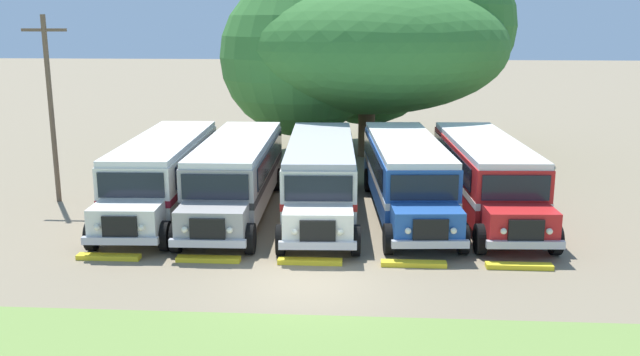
{
  "coord_description": "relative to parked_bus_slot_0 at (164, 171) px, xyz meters",
  "views": [
    {
      "loc": [
        1.58,
        -18.2,
        7.37
      ],
      "look_at": [
        0.0,
        6.41,
        1.6
      ],
      "focal_mm": 38.23,
      "sensor_mm": 36.0,
      "label": 1
    }
  ],
  "objects": [
    {
      "name": "ground_plane",
      "position": [
        6.2,
        -7.38,
        -1.58
      ],
      "size": [
        220.0,
        220.0,
        0.0
      ],
      "primitive_type": "plane",
      "color": "#84755B"
    },
    {
      "name": "parked_bus_slot_0",
      "position": [
        0.0,
        0.0,
        0.0
      ],
      "size": [
        3.07,
        10.89,
        2.82
      ],
      "rotation": [
        0.0,
        0.0,
        -1.53
      ],
      "color": "silver",
      "rests_on": "ground_plane"
    },
    {
      "name": "parked_bus_slot_1",
      "position": [
        2.91,
        -0.07,
        0.0
      ],
      "size": [
        2.87,
        10.86,
        2.82
      ],
      "rotation": [
        0.0,
        0.0,
        -1.55
      ],
      "color": "#9E9993",
      "rests_on": "ground_plane"
    },
    {
      "name": "parked_bus_slot_2",
      "position": [
        6.16,
        -0.05,
        0.0
      ],
      "size": [
        3.11,
        10.9,
        2.82
      ],
      "rotation": [
        0.0,
        0.0,
        -1.52
      ],
      "color": "silver",
      "rests_on": "ground_plane"
    },
    {
      "name": "parked_bus_slot_3",
      "position": [
        9.47,
        0.28,
        0.0
      ],
      "size": [
        3.36,
        10.94,
        2.82
      ],
      "rotation": [
        0.0,
        0.0,
        -1.5
      ],
      "color": "#23519E",
      "rests_on": "ground_plane"
    },
    {
      "name": "parked_bus_slot_4",
      "position": [
        12.51,
        0.43,
        0.0
      ],
      "size": [
        3.15,
        10.9,
        2.82
      ],
      "rotation": [
        0.0,
        0.0,
        -1.52
      ],
      "color": "red",
      "rests_on": "ground_plane"
    },
    {
      "name": "curb_wheelstop_0",
      "position": [
        -0.16,
        -5.77,
        -1.51
      ],
      "size": [
        2.0,
        0.36,
        0.15
      ],
      "primitive_type": "cube",
      "color": "yellow",
      "rests_on": "ground_plane"
    },
    {
      "name": "curb_wheelstop_1",
      "position": [
        3.02,
        -5.77,
        -1.51
      ],
      "size": [
        2.0,
        0.36,
        0.15
      ],
      "primitive_type": "cube",
      "color": "yellow",
      "rests_on": "ground_plane"
    },
    {
      "name": "curb_wheelstop_2",
      "position": [
        6.2,
        -5.77,
        -1.51
      ],
      "size": [
        2.0,
        0.36,
        0.15
      ],
      "primitive_type": "cube",
      "color": "yellow",
      "rests_on": "ground_plane"
    },
    {
      "name": "curb_wheelstop_3",
      "position": [
        9.38,
        -5.77,
        -1.51
      ],
      "size": [
        2.0,
        0.36,
        0.15
      ],
      "primitive_type": "cube",
      "color": "yellow",
      "rests_on": "ground_plane"
    },
    {
      "name": "curb_wheelstop_4",
      "position": [
        12.56,
        -5.77,
        -1.51
      ],
      "size": [
        2.0,
        0.36,
        0.15
      ],
      "primitive_type": "cube",
      "color": "yellow",
      "rests_on": "ground_plane"
    },
    {
      "name": "broad_shade_tree",
      "position": [
        8.01,
        12.21,
        4.37
      ],
      "size": [
        15.78,
        14.51,
        11.14
      ],
      "color": "brown",
      "rests_on": "ground_plane"
    },
    {
      "name": "utility_pole",
      "position": [
        -4.78,
        0.97,
        2.45
      ],
      "size": [
        1.8,
        0.2,
        7.55
      ],
      "color": "brown",
      "rests_on": "ground_plane"
    }
  ]
}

